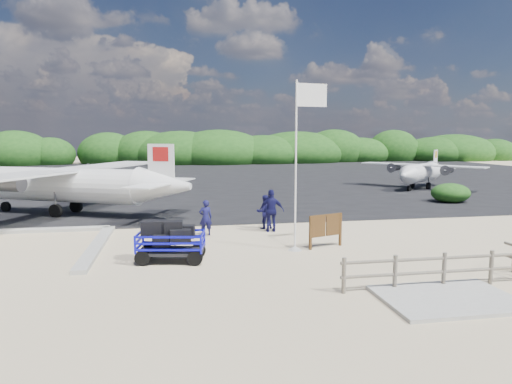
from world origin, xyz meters
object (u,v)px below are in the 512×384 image
aircraft_large (387,184)px  aircraft_small (43,177)px  signboard (325,248)px  crew_c (272,211)px  crew_a (206,218)px  crew_b (265,212)px  flagpole (295,250)px  baggage_cart (171,262)px

aircraft_large → aircraft_small: size_ratio=2.02×
signboard → crew_c: size_ratio=0.85×
crew_c → aircraft_small: size_ratio=0.23×
crew_a → crew_c: bearing=178.2°
crew_c → aircraft_large: 22.54m
crew_b → aircraft_large: 22.06m
aircraft_large → flagpole: bearing=81.9°
flagpole → aircraft_large: (13.99, 20.89, 0.00)m
signboard → crew_a: 5.40m
flagpole → crew_c: size_ratio=3.30×
flagpole → aircraft_large: size_ratio=0.38×
flagpole → crew_c: 3.52m
crew_b → signboard: bearing=106.7°
signboard → aircraft_large: size_ratio=0.10×
aircraft_large → crew_b: bearing=75.2°
crew_a → aircraft_small: size_ratio=0.19×
signboard → crew_c: (-1.44, 3.22, 0.95)m
flagpole → signboard: flagpole is taller
signboard → aircraft_large: aircraft_large is taller
baggage_cart → crew_b: 6.54m
flagpole → aircraft_large: flagpole is taller
crew_a → signboard: bearing=139.9°
baggage_cart → aircraft_large: (18.57, 21.67, 0.00)m
baggage_cart → crew_b: bearing=58.9°
signboard → crew_a: (-4.39, 3.04, 0.77)m
aircraft_small → crew_c: bearing=80.6°
crew_a → aircraft_large: 24.63m
baggage_cart → aircraft_small: aircraft_small is taller
crew_c → crew_a: bearing=10.0°
crew_c → aircraft_small: crew_c is taller
flagpole → crew_b: (-0.35, 4.14, 0.78)m
baggage_cart → signboard: bearing=18.8°
signboard → aircraft_small: 38.69m
baggage_cart → aircraft_large: 28.54m
signboard → aircraft_small: aircraft_small is taller
flagpole → aircraft_small: (-17.82, 33.82, 0.00)m
crew_c → flagpole: bearing=99.5°
flagpole → crew_c: (-0.18, 3.39, 0.95)m
baggage_cart → crew_b: size_ratio=1.55×
crew_a → aircraft_large: aircraft_large is taller
flagpole → aircraft_small: bearing=117.8°
crew_b → aircraft_large: bearing=-135.9°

